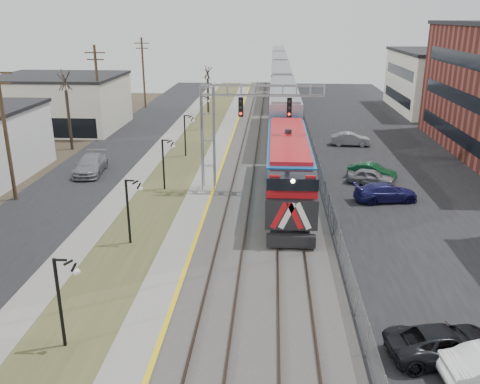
{
  "coord_description": "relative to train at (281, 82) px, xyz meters",
  "views": [
    {
      "loc": [
        4.28,
        -9.11,
        12.82
      ],
      "look_at": [
        2.4,
        20.3,
        2.6
      ],
      "focal_mm": 38.0,
      "sensor_mm": 36.0,
      "label": 1
    }
  ],
  "objects": [
    {
      "name": "ballast_bed",
      "position": [
        -1.5,
        -38.36,
        -2.84
      ],
      "size": [
        8.0,
        120.0,
        0.2
      ],
      "primitive_type": "cube",
      "color": "#595651",
      "rests_on": "ground"
    },
    {
      "name": "street_west",
      "position": [
        -17.0,
        -38.36,
        -2.92
      ],
      "size": [
        7.0,
        120.0,
        0.04
      ],
      "primitive_type": "cube",
      "color": "black",
      "rests_on": "ground"
    },
    {
      "name": "platform",
      "position": [
        -6.5,
        -38.36,
        -2.82
      ],
      "size": [
        2.0,
        120.0,
        0.24
      ],
      "primitive_type": "cube",
      "color": "gray",
      "rests_on": "ground"
    },
    {
      "name": "parking_lot",
      "position": [
        10.5,
        -38.36,
        -2.92
      ],
      "size": [
        16.0,
        120.0,
        0.04
      ],
      "primitive_type": "cube",
      "color": "black",
      "rests_on": "ground"
    },
    {
      "name": "track_near",
      "position": [
        -3.5,
        -38.36,
        -2.66
      ],
      "size": [
        1.58,
        120.0,
        0.15
      ],
      "color": "#2D2119",
      "rests_on": "ballast_bed"
    },
    {
      "name": "car_lot_c",
      "position": [
        5.76,
        -65.17,
        -2.29
      ],
      "size": [
        4.92,
        2.82,
        1.29
      ],
      "primitive_type": "imported",
      "rotation": [
        0.0,
        0.0,
        1.72
      ],
      "color": "black",
      "rests_on": "ground"
    },
    {
      "name": "platform_edge",
      "position": [
        -5.62,
        -38.36,
        -2.69
      ],
      "size": [
        0.24,
        120.0,
        0.01
      ],
      "primitive_type": "cube",
      "color": "gold",
      "rests_on": "platform"
    },
    {
      "name": "utility_poles",
      "position": [
        -20.0,
        -48.36,
        2.06
      ],
      "size": [
        0.28,
        80.28,
        10.0
      ],
      "color": "#4C3823",
      "rests_on": "ground"
    },
    {
      "name": "bare_trees",
      "position": [
        -18.16,
        -34.44,
        -0.24
      ],
      "size": [
        12.3,
        42.3,
        5.95
      ],
      "color": "#382D23",
      "rests_on": "ground"
    },
    {
      "name": "lampposts",
      "position": [
        -9.5,
        -55.07,
        -0.94
      ],
      "size": [
        0.14,
        62.14,
        4.0
      ],
      "color": "black",
      "rests_on": "ground"
    },
    {
      "name": "signal_gantry",
      "position": [
        -4.28,
        -45.36,
        2.65
      ],
      "size": [
        9.0,
        1.07,
        8.15
      ],
      "color": "gray",
      "rests_on": "ground"
    },
    {
      "name": "car_lot_f",
      "position": [
        7.13,
        -41.66,
        -2.3
      ],
      "size": [
        4.11,
        2.88,
        1.29
      ],
      "primitive_type": "imported",
      "rotation": [
        0.0,
        0.0,
        1.14
      ],
      "color": "#0D4221",
      "rests_on": "ground"
    },
    {
      "name": "car_lot_g",
      "position": [
        6.99,
        -30.1,
        -2.27
      ],
      "size": [
        4.14,
        1.66,
        1.34
      ],
      "primitive_type": "imported",
      "rotation": [
        0.0,
        0.0,
        1.51
      ],
      "color": "gray",
      "rests_on": "ground"
    },
    {
      "name": "car_street_b",
      "position": [
        -16.66,
        -41.55,
        -2.17
      ],
      "size": [
        2.72,
        5.52,
        1.54
      ],
      "primitive_type": "imported",
      "rotation": [
        0.0,
        0.0,
        0.11
      ],
      "color": "gray",
      "rests_on": "ground"
    },
    {
      "name": "fence",
      "position": [
        2.7,
        -38.36,
        -2.14
      ],
      "size": [
        0.04,
        120.0,
        1.6
      ],
      "primitive_type": "cube",
      "color": "gray",
      "rests_on": "ground"
    },
    {
      "name": "track_far",
      "position": [
        -0.0,
        -38.36,
        -2.66
      ],
      "size": [
        1.58,
        120.0,
        0.15
      ],
      "color": "#2D2119",
      "rests_on": "ballast_bed"
    },
    {
      "name": "grass_median",
      "position": [
        -9.5,
        -38.36,
        -2.91
      ],
      "size": [
        4.0,
        120.0,
        0.06
      ],
      "primitive_type": "cube",
      "color": "#454826",
      "rests_on": "ground"
    },
    {
      "name": "car_lot_e",
      "position": [
        6.78,
        -43.16,
        -2.3
      ],
      "size": [
        4.0,
        2.55,
        1.27
      ],
      "primitive_type": "imported",
      "rotation": [
        0.0,
        0.0,
        1.26
      ],
      "color": "slate",
      "rests_on": "ground"
    },
    {
      "name": "sidewalk",
      "position": [
        -12.5,
        -38.36,
        -2.9
      ],
      "size": [
        2.0,
        120.0,
        0.08
      ],
      "primitive_type": "cube",
      "color": "gray",
      "rests_on": "ground"
    },
    {
      "name": "train",
      "position": [
        0.0,
        0.0,
        0.0
      ],
      "size": [
        3.0,
        108.65,
        5.33
      ],
      "color": "#125494",
      "rests_on": "ground"
    },
    {
      "name": "car_lot_d",
      "position": [
        7.15,
        -47.02,
        -2.27
      ],
      "size": [
        4.85,
        2.67,
        1.33
      ],
      "primitive_type": "imported",
      "rotation": [
        0.0,
        0.0,
        1.76
      ],
      "color": "#181753",
      "rests_on": "ground"
    }
  ]
}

